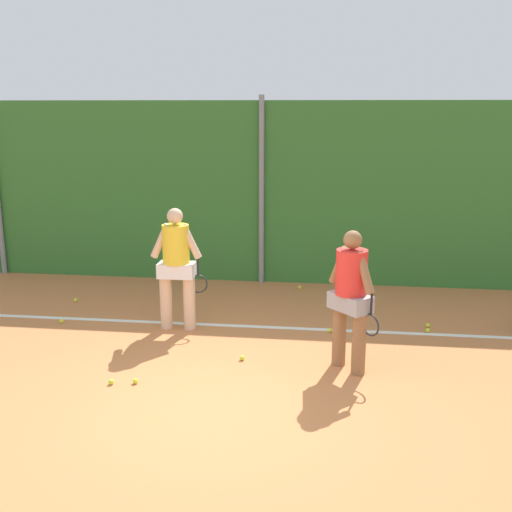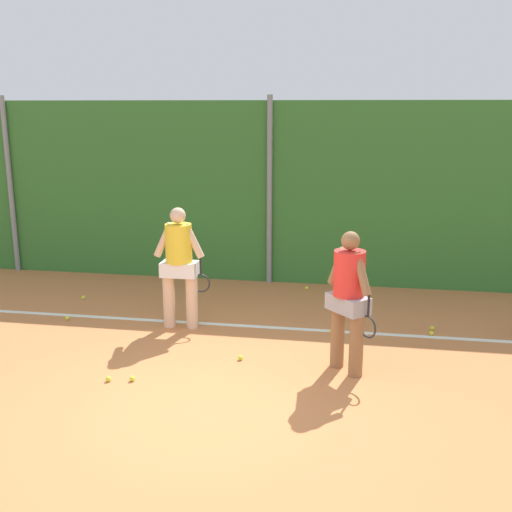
% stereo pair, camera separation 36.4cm
% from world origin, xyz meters
% --- Properties ---
extents(ground_plane, '(27.41, 27.41, 0.00)m').
position_xyz_m(ground_plane, '(0.00, 1.52, 0.00)').
color(ground_plane, '#C67542').
extents(hedge_fence_backdrop, '(17.82, 0.25, 3.34)m').
position_xyz_m(hedge_fence_backdrop, '(0.00, 5.18, 1.67)').
color(hedge_fence_backdrop, '#33702D').
rests_on(hedge_fence_backdrop, ground_plane).
extents(fence_post_center, '(0.10, 0.10, 3.43)m').
position_xyz_m(fence_post_center, '(0.00, 5.00, 1.72)').
color(fence_post_center, gray).
rests_on(fence_post_center, ground_plane).
extents(court_baseline_paint, '(13.02, 0.10, 0.01)m').
position_xyz_m(court_baseline_paint, '(0.00, 2.61, 0.00)').
color(court_baseline_paint, white).
rests_on(court_baseline_paint, ground_plane).
extents(player_foreground_near, '(0.64, 0.60, 1.79)m').
position_xyz_m(player_foreground_near, '(1.55, 1.25, 1.00)').
color(player_foreground_near, '#8C603D').
rests_on(player_foreground_near, ground_plane).
extents(player_midcourt, '(0.83, 0.39, 1.82)m').
position_xyz_m(player_midcourt, '(-0.95, 2.42, 1.02)').
color(player_midcourt, beige).
rests_on(player_midcourt, ground_plane).
extents(tennis_ball_0, '(0.07, 0.07, 0.07)m').
position_xyz_m(tennis_ball_0, '(0.75, 4.64, 0.03)').
color(tennis_ball_0, '#CCDB33').
rests_on(tennis_ball_0, ground_plane).
extents(tennis_ball_1, '(0.07, 0.07, 0.07)m').
position_xyz_m(tennis_ball_1, '(2.77, 2.90, 0.03)').
color(tennis_ball_1, '#CCDB33').
rests_on(tennis_ball_1, ground_plane).
extents(tennis_ball_2, '(0.07, 0.07, 0.07)m').
position_xyz_m(tennis_ball_2, '(1.30, 2.51, 0.03)').
color(tennis_ball_2, '#CCDB33').
rests_on(tennis_ball_2, ground_plane).
extents(tennis_ball_4, '(0.07, 0.07, 0.07)m').
position_xyz_m(tennis_ball_4, '(-1.28, 0.45, 0.03)').
color(tennis_ball_4, '#CCDB33').
rests_on(tennis_ball_4, ground_plane).
extents(tennis_ball_6, '(0.07, 0.07, 0.07)m').
position_xyz_m(tennis_ball_6, '(-3.00, 3.43, 0.03)').
color(tennis_ball_6, '#CCDB33').
rests_on(tennis_ball_6, ground_plane).
extents(tennis_ball_7, '(0.07, 0.07, 0.07)m').
position_xyz_m(tennis_ball_7, '(-1.00, 0.51, 0.03)').
color(tennis_ball_7, '#CCDB33').
rests_on(tennis_ball_7, ground_plane).
extents(tennis_ball_8, '(0.07, 0.07, 0.07)m').
position_xyz_m(tennis_ball_8, '(0.17, 1.35, 0.03)').
color(tennis_ball_8, '#CCDB33').
rests_on(tennis_ball_8, ground_plane).
extents(tennis_ball_10, '(0.07, 0.07, 0.07)m').
position_xyz_m(tennis_ball_10, '(2.74, 2.70, 0.03)').
color(tennis_ball_10, '#CCDB33').
rests_on(tennis_ball_10, ground_plane).
extents(tennis_ball_11, '(0.07, 0.07, 0.07)m').
position_xyz_m(tennis_ball_11, '(-2.78, 2.40, 0.03)').
color(tennis_ball_11, '#CCDB33').
rests_on(tennis_ball_11, ground_plane).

